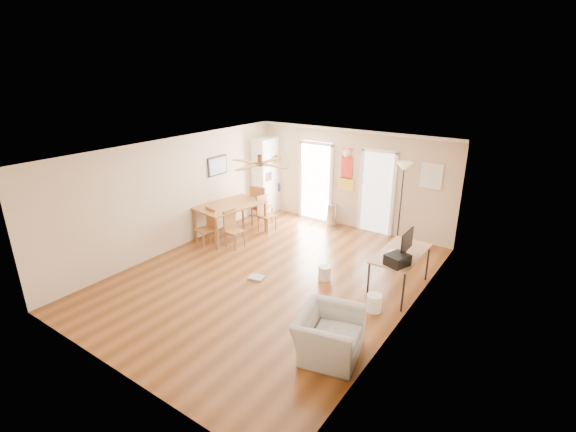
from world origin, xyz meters
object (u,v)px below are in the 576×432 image
Objects in this scene: bookshelf at (268,176)px; wastebasket_a at (324,273)px; dining_table at (231,220)px; wastebasket_b at (374,303)px; trash_can at (332,215)px; torchiere_lamp at (401,204)px; printer at (397,260)px; dining_chair_near at (205,228)px; computer_desk at (399,271)px; dining_chair_right_a at (267,214)px; dining_chair_far at (262,205)px; dining_chair_right_b at (235,229)px; armchair at (329,334)px.

bookshelf is 7.46× the size of wastebasket_a.
wastebasket_b is (4.40, -1.16, -0.26)m from dining_table.
trash_can reaches higher than wastebasket_b.
torchiere_lamp is 5.22× the size of printer.
dining_chair_near reaches higher than computer_desk.
torchiere_lamp is 6.33× the size of wastebasket_b.
printer reaches higher than dining_chair_right_a.
bookshelf is 3.55× the size of trash_can.
dining_chair_right_a is 1.71m from dining_chair_near.
torchiere_lamp is 2.88m from printer.
torchiere_lamp is 2.41m from computer_desk.
bookshelf is 2.34× the size of dining_chair_right_a.
dining_chair_far reaches higher than computer_desk.
dining_chair_far is 3.51× the size of wastebasket_b.
computer_desk is (2.71, -2.26, 0.09)m from trash_can.
bookshelf is 2.27m from trash_can.
dining_table is 5.31× the size of wastebasket_b.
printer is at bearing -86.83° from dining_chair_right_b.
dining_chair_far is 3.79× the size of wastebasket_a.
printer is at bearing -21.83° from armchair.
bookshelf is 2.11× the size of armchair.
dining_chair_near is (-0.65, -1.58, -0.01)m from dining_chair_right_a.
torchiere_lamp is at bearing 111.03° from computer_desk.
trash_can is 4.03m from printer.
dining_chair_right_a is 0.63× the size of computer_desk.
armchair is at bearing -8.36° from dining_chair_near.
printer reaches higher than wastebasket_b.
wastebasket_b is (0.75, -3.13, -0.84)m from torchiere_lamp.
dining_chair_near is at bearing 175.51° from wastebasket_b.
dining_chair_far is at bearing 177.20° from printer.
dining_chair_right_b is 0.99× the size of dining_chair_near.
torchiere_lamp is at bearing -10.69° from bookshelf.
torchiere_lamp reaches higher than dining_chair_far.
dining_chair_right_a reaches higher than dining_table.
torchiere_lamp is at bearing 78.49° from wastebasket_a.
dining_chair_right_b reaches higher than dining_table.
dining_chair_far is 1.80× the size of trash_can.
trash_can is at bearing 140.16° from computer_desk.
dining_chair_near is (0.27, -2.84, -0.63)m from bookshelf.
wastebasket_a is (2.95, -1.75, -0.41)m from dining_chair_far.
dining_chair_right_b reaches higher than trash_can.
printer is at bearing -44.73° from trash_can.
wastebasket_a is (2.56, -0.19, -0.30)m from dining_chair_right_b.
torchiere_lamp is at bearing 28.43° from dining_table.
torchiere_lamp is at bearing -2.72° from trash_can.
bookshelf is 2.17m from dining_table.
dining_chair_far is 4.51m from computer_desk.
dining_chair_right_a is at bearing 35.00° from armchair.
dining_chair_right_a is 4.35m from printer.
armchair is at bearing -58.68° from wastebasket_a.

